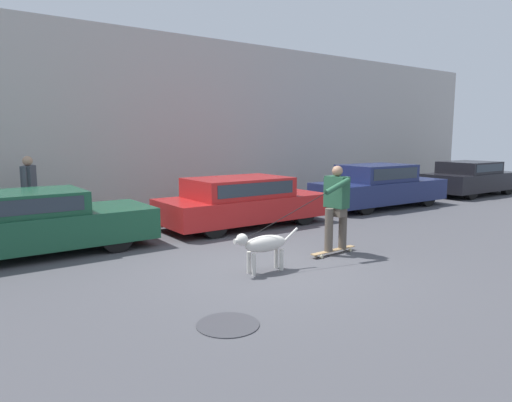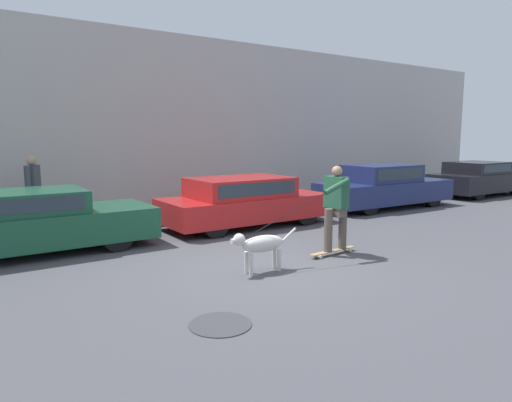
{
  "view_description": "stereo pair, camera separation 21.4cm",
  "coord_description": "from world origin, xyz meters",
  "px_view_note": "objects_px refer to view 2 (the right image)",
  "views": [
    {
      "loc": [
        -4.67,
        -6.08,
        2.25
      ],
      "look_at": [
        0.61,
        1.32,
        0.95
      ],
      "focal_mm": 32.0,
      "sensor_mm": 36.0,
      "label": 1
    },
    {
      "loc": [
        -4.5,
        -6.2,
        2.25
      ],
      "look_at": [
        0.61,
        1.32,
        0.95
      ],
      "focal_mm": 32.0,
      "sensor_mm": 36.0,
      "label": 2
    }
  ],
  "objects_px": {
    "parked_car_3": "(478,179)",
    "pedestrian_with_bag": "(34,188)",
    "parked_car_0": "(28,223)",
    "parked_car_2": "(384,187)",
    "skateboarder": "(336,205)",
    "parked_car_1": "(244,202)",
    "dog": "(261,245)"
  },
  "relations": [
    {
      "from": "skateboarder",
      "to": "pedestrian_with_bag",
      "type": "bearing_deg",
      "value": -54.67
    },
    {
      "from": "dog",
      "to": "skateboarder",
      "type": "bearing_deg",
      "value": -172.45
    },
    {
      "from": "parked_car_0",
      "to": "parked_car_1",
      "type": "distance_m",
      "value": 4.91
    },
    {
      "from": "parked_car_0",
      "to": "parked_car_1",
      "type": "relative_size",
      "value": 1.08
    },
    {
      "from": "skateboarder",
      "to": "parked_car_2",
      "type": "bearing_deg",
      "value": -151.23
    },
    {
      "from": "parked_car_0",
      "to": "dog",
      "type": "relative_size",
      "value": 3.6
    },
    {
      "from": "parked_car_0",
      "to": "parked_car_3",
      "type": "distance_m",
      "value": 15.45
    },
    {
      "from": "parked_car_0",
      "to": "parked_car_2",
      "type": "relative_size",
      "value": 0.99
    },
    {
      "from": "parked_car_3",
      "to": "dog",
      "type": "xyz_separation_m",
      "value": [
        -12.46,
        -3.48,
        -0.16
      ]
    },
    {
      "from": "parked_car_2",
      "to": "parked_car_1",
      "type": "bearing_deg",
      "value": -178.24
    },
    {
      "from": "skateboarder",
      "to": "parked_car_1",
      "type": "bearing_deg",
      "value": -94.74
    },
    {
      "from": "parked_car_3",
      "to": "skateboarder",
      "type": "xyz_separation_m",
      "value": [
        -10.63,
        -3.32,
        0.33
      ]
    },
    {
      "from": "parked_car_1",
      "to": "dog",
      "type": "bearing_deg",
      "value": -119.03
    },
    {
      "from": "parked_car_2",
      "to": "parked_car_3",
      "type": "bearing_deg",
      "value": 1.74
    },
    {
      "from": "dog",
      "to": "skateboarder",
      "type": "xyz_separation_m",
      "value": [
        1.84,
        0.16,
        0.49
      ]
    },
    {
      "from": "pedestrian_with_bag",
      "to": "parked_car_3",
      "type": "bearing_deg",
      "value": 18.5
    },
    {
      "from": "dog",
      "to": "pedestrian_with_bag",
      "type": "xyz_separation_m",
      "value": [
        -2.55,
        5.64,
        0.57
      ]
    },
    {
      "from": "dog",
      "to": "pedestrian_with_bag",
      "type": "relative_size",
      "value": 0.75
    },
    {
      "from": "parked_car_3",
      "to": "skateboarder",
      "type": "distance_m",
      "value": 11.14
    },
    {
      "from": "parked_car_2",
      "to": "skateboarder",
      "type": "xyz_separation_m",
      "value": [
        -5.3,
        -3.32,
        0.31
      ]
    },
    {
      "from": "dog",
      "to": "pedestrian_with_bag",
      "type": "height_order",
      "value": "pedestrian_with_bag"
    },
    {
      "from": "parked_car_2",
      "to": "pedestrian_with_bag",
      "type": "relative_size",
      "value": 2.75
    },
    {
      "from": "parked_car_2",
      "to": "parked_car_3",
      "type": "relative_size",
      "value": 1.14
    },
    {
      "from": "dog",
      "to": "parked_car_1",
      "type": "bearing_deg",
      "value": -116.31
    },
    {
      "from": "parked_car_0",
      "to": "pedestrian_with_bag",
      "type": "distance_m",
      "value": 2.25
    },
    {
      "from": "parked_car_2",
      "to": "pedestrian_with_bag",
      "type": "height_order",
      "value": "pedestrian_with_bag"
    },
    {
      "from": "parked_car_1",
      "to": "pedestrian_with_bag",
      "type": "relative_size",
      "value": 2.52
    },
    {
      "from": "parked_car_0",
      "to": "pedestrian_with_bag",
      "type": "bearing_deg",
      "value": 78.58
    },
    {
      "from": "parked_car_3",
      "to": "dog",
      "type": "relative_size",
      "value": 3.2
    },
    {
      "from": "parked_car_3",
      "to": "pedestrian_with_bag",
      "type": "relative_size",
      "value": 2.41
    },
    {
      "from": "dog",
      "to": "skateboarder",
      "type": "height_order",
      "value": "skateboarder"
    },
    {
      "from": "parked_car_3",
      "to": "pedestrian_with_bag",
      "type": "distance_m",
      "value": 15.17
    }
  ]
}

